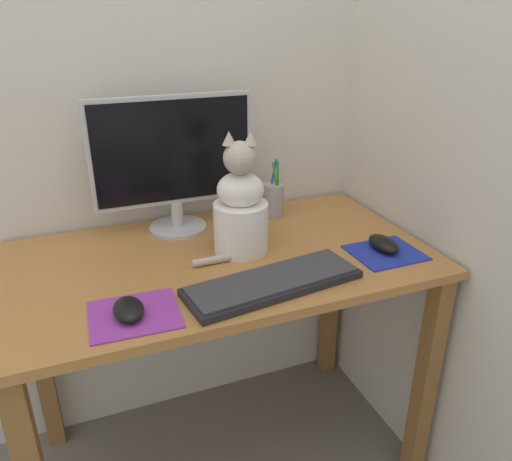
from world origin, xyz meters
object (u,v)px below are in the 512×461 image
(monitor, at_px, (174,159))
(keyboard, at_px, (273,282))
(cat, at_px, (240,209))
(computer_mouse_right, at_px, (384,244))
(pen_cup, at_px, (273,199))
(computer_mouse_left, at_px, (129,309))

(monitor, bearing_deg, keyboard, -72.71)
(cat, bearing_deg, computer_mouse_right, -1.94)
(cat, distance_m, pen_cup, 0.28)
(cat, height_order, pen_cup, cat)
(keyboard, distance_m, cat, 0.24)
(monitor, xyz_separation_m, computer_mouse_left, (-0.21, -0.42, -0.20))
(monitor, bearing_deg, pen_cup, -0.92)
(computer_mouse_right, height_order, pen_cup, pen_cup)
(computer_mouse_left, xyz_separation_m, cat, (0.33, 0.21, 0.10))
(keyboard, bearing_deg, computer_mouse_left, 173.02)
(computer_mouse_right, relative_size, pen_cup, 0.60)
(computer_mouse_left, bearing_deg, monitor, 63.62)
(keyboard, xyz_separation_m, pen_cup, (0.18, 0.41, 0.04))
(monitor, distance_m, cat, 0.26)
(computer_mouse_right, xyz_separation_m, cat, (-0.36, 0.14, 0.10))
(monitor, xyz_separation_m, keyboard, (0.13, -0.42, -0.20))
(monitor, relative_size, pen_cup, 2.56)
(computer_mouse_left, height_order, pen_cup, pen_cup)
(monitor, height_order, computer_mouse_left, monitor)
(monitor, height_order, cat, monitor)
(computer_mouse_left, distance_m, cat, 0.41)
(cat, bearing_deg, pen_cup, 67.62)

